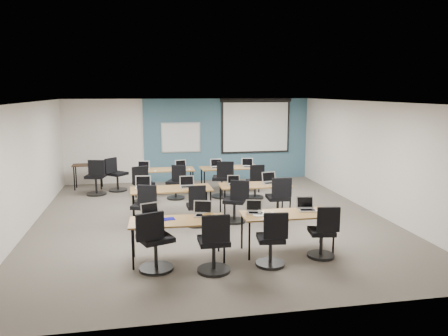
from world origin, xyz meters
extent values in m
cube|color=#6B6354|center=(0.00, 0.00, 0.00)|extent=(8.00, 9.00, 0.02)
cube|color=white|center=(0.00, 0.00, 2.70)|extent=(8.00, 9.00, 0.02)
cube|color=beige|center=(0.00, 4.50, 1.35)|extent=(8.00, 0.04, 2.70)
cube|color=beige|center=(0.00, -4.50, 1.35)|extent=(8.00, 0.04, 2.70)
cube|color=beige|center=(-4.00, 0.00, 1.35)|extent=(0.04, 9.00, 2.70)
cube|color=beige|center=(4.00, 0.00, 1.35)|extent=(0.04, 9.00, 2.70)
cube|color=#3D5977|center=(1.25, 4.47, 1.35)|extent=(5.50, 0.04, 2.70)
cube|color=silver|center=(-0.30, 4.43, 1.45)|extent=(1.28, 0.02, 0.98)
cube|color=white|center=(-0.30, 4.42, 1.45)|extent=(1.20, 0.02, 0.90)
cube|color=black|center=(2.20, 4.41, 1.80)|extent=(2.32, 0.03, 1.82)
cube|color=white|center=(2.20, 4.40, 1.76)|extent=(2.20, 0.02, 1.62)
cylinder|color=black|center=(2.20, 4.40, 2.64)|extent=(2.40, 0.10, 0.10)
cube|color=#935D2C|center=(-0.97, -2.38, 0.71)|extent=(1.67, 0.69, 0.03)
cylinder|color=black|center=(-1.74, -2.67, 0.35)|extent=(0.04, 0.04, 0.70)
cylinder|color=black|center=(-0.19, -2.67, 0.35)|extent=(0.04, 0.04, 0.70)
cylinder|color=black|center=(-1.74, -2.09, 0.35)|extent=(0.04, 0.04, 0.70)
cylinder|color=black|center=(-0.19, -2.09, 0.35)|extent=(0.04, 0.04, 0.70)
cube|color=olive|center=(1.06, -2.32, 0.71)|extent=(1.70, 0.71, 0.03)
cylinder|color=black|center=(0.27, -2.61, 0.35)|extent=(0.04, 0.04, 0.70)
cylinder|color=black|center=(1.85, -2.61, 0.35)|extent=(0.04, 0.04, 0.70)
cylinder|color=black|center=(0.27, -2.02, 0.35)|extent=(0.04, 0.04, 0.70)
cylinder|color=black|center=(1.85, -2.02, 0.35)|extent=(0.04, 0.04, 0.70)
cube|color=#9A5A2F|center=(-0.91, 0.17, 0.71)|extent=(1.86, 0.77, 0.03)
cylinder|color=black|center=(-1.78, -0.16, 0.35)|extent=(0.04, 0.04, 0.70)
cylinder|color=black|center=(-0.04, -0.16, 0.35)|extent=(0.04, 0.04, 0.70)
cylinder|color=black|center=(-1.78, 0.50, 0.35)|extent=(0.04, 0.04, 0.70)
cylinder|color=black|center=(-0.04, 0.50, 0.35)|extent=(0.04, 0.04, 0.70)
cube|color=#8F623E|center=(1.10, 0.22, 0.71)|extent=(1.71, 0.71, 0.03)
cylinder|color=black|center=(0.31, -0.07, 0.35)|extent=(0.04, 0.04, 0.70)
cylinder|color=black|center=(1.90, -0.07, 0.35)|extent=(0.04, 0.04, 0.70)
cylinder|color=black|center=(0.31, 0.52, 0.35)|extent=(0.04, 0.04, 0.70)
cylinder|color=black|center=(1.90, 0.52, 0.35)|extent=(0.04, 0.04, 0.70)
cube|color=brown|center=(-0.95, 2.70, 0.71)|extent=(1.72, 0.72, 0.03)
cylinder|color=black|center=(-1.76, 2.40, 0.35)|extent=(0.04, 0.04, 0.70)
cylinder|color=black|center=(-0.15, 2.40, 0.35)|extent=(0.04, 0.04, 0.70)
cylinder|color=black|center=(-1.76, 3.00, 0.35)|extent=(0.04, 0.04, 0.70)
cylinder|color=black|center=(-0.15, 3.00, 0.35)|extent=(0.04, 0.04, 0.70)
cube|color=#97603F|center=(0.98, 2.70, 0.71)|extent=(1.74, 0.72, 0.03)
cylinder|color=black|center=(0.18, 2.40, 0.35)|extent=(0.04, 0.04, 0.70)
cylinder|color=black|center=(1.79, 2.40, 0.35)|extent=(0.04, 0.04, 0.70)
cylinder|color=black|center=(0.18, 3.01, 0.35)|extent=(0.04, 0.04, 0.70)
cylinder|color=black|center=(1.79, 3.01, 0.35)|extent=(0.04, 0.04, 0.70)
cube|color=#B7B6BA|center=(-1.44, -2.19, 0.74)|extent=(0.33, 0.24, 0.02)
cube|color=black|center=(-1.44, -2.21, 0.75)|extent=(0.28, 0.14, 0.00)
cube|color=#B7B6BA|center=(-1.44, -2.06, 0.87)|extent=(0.33, 0.06, 0.23)
cube|color=black|center=(-1.44, -2.07, 0.87)|extent=(0.29, 0.04, 0.19)
ellipsoid|color=white|center=(-1.26, -2.22, 0.74)|extent=(0.09, 0.11, 0.04)
cylinder|color=black|center=(-1.36, -2.74, 0.03)|extent=(0.58, 0.58, 0.05)
cylinder|color=black|center=(-1.36, -2.74, 0.25)|extent=(0.06, 0.06, 0.51)
cube|color=black|center=(-1.36, -2.74, 0.55)|extent=(0.51, 0.51, 0.08)
cube|color=black|center=(-1.45, -2.96, 0.83)|extent=(0.46, 0.06, 0.44)
cube|color=silver|center=(-0.48, -2.22, 0.74)|extent=(0.34, 0.25, 0.02)
cube|color=black|center=(-0.48, -2.24, 0.75)|extent=(0.29, 0.14, 0.00)
cube|color=silver|center=(-0.48, -2.09, 0.87)|extent=(0.34, 0.06, 0.23)
cube|color=black|center=(-0.48, -2.10, 0.87)|extent=(0.30, 0.04, 0.19)
ellipsoid|color=white|center=(-0.29, -2.31, 0.74)|extent=(0.07, 0.11, 0.04)
cylinder|color=black|center=(-0.43, -2.98, 0.03)|extent=(0.55, 0.55, 0.05)
cylinder|color=black|center=(-0.43, -2.98, 0.24)|extent=(0.06, 0.06, 0.49)
cube|color=black|center=(-0.43, -2.98, 0.53)|extent=(0.49, 0.49, 0.08)
cube|color=black|center=(-0.43, -3.21, 0.81)|extent=(0.45, 0.06, 0.44)
cube|color=silver|center=(0.47, -2.22, 0.74)|extent=(0.30, 0.22, 0.02)
cube|color=black|center=(0.47, -2.24, 0.75)|extent=(0.25, 0.13, 0.00)
cube|color=silver|center=(0.47, -2.11, 0.86)|extent=(0.30, 0.06, 0.21)
cube|color=black|center=(0.47, -2.11, 0.86)|extent=(0.26, 0.04, 0.17)
ellipsoid|color=white|center=(0.78, -2.26, 0.74)|extent=(0.08, 0.11, 0.04)
cylinder|color=black|center=(0.56, -2.90, 0.03)|extent=(0.50, 0.50, 0.05)
cylinder|color=black|center=(0.56, -2.90, 0.22)|extent=(0.06, 0.06, 0.44)
cube|color=black|center=(0.56, -2.90, 0.48)|extent=(0.44, 0.44, 0.08)
cube|color=black|center=(0.59, -3.10, 0.76)|extent=(0.41, 0.06, 0.44)
cube|color=silver|center=(1.48, -2.22, 0.74)|extent=(0.32, 0.23, 0.02)
cube|color=black|center=(1.48, -2.24, 0.75)|extent=(0.27, 0.14, 0.00)
cube|color=silver|center=(1.48, -2.09, 0.86)|extent=(0.32, 0.06, 0.22)
cube|color=black|center=(1.48, -2.10, 0.86)|extent=(0.28, 0.04, 0.18)
ellipsoid|color=white|center=(1.63, -2.33, 0.74)|extent=(0.07, 0.10, 0.03)
cylinder|color=black|center=(1.57, -2.69, 0.03)|extent=(0.49, 0.49, 0.05)
cylinder|color=black|center=(1.57, -2.69, 0.22)|extent=(0.06, 0.06, 0.43)
cube|color=black|center=(1.57, -2.69, 0.47)|extent=(0.43, 0.43, 0.08)
cube|color=black|center=(1.60, -2.89, 0.75)|extent=(0.39, 0.06, 0.44)
cube|color=silver|center=(-1.54, 0.29, 0.74)|extent=(0.36, 0.26, 0.02)
cube|color=black|center=(-1.54, 0.27, 0.75)|extent=(0.30, 0.15, 0.00)
cube|color=silver|center=(-1.54, 0.43, 0.88)|extent=(0.36, 0.07, 0.25)
cube|color=black|center=(-1.54, 0.42, 0.88)|extent=(0.32, 0.05, 0.20)
ellipsoid|color=white|center=(-1.30, 0.10, 0.74)|extent=(0.08, 0.11, 0.04)
cylinder|color=black|center=(-1.54, -0.41, 0.03)|extent=(0.51, 0.51, 0.05)
cylinder|color=black|center=(-1.54, -0.41, 0.23)|extent=(0.06, 0.06, 0.45)
cube|color=black|center=(-1.54, -0.41, 0.49)|extent=(0.45, 0.45, 0.08)
cube|color=black|center=(-1.47, -0.60, 0.77)|extent=(0.41, 0.06, 0.44)
cube|color=#B9B9BE|center=(-0.53, 0.18, 0.74)|extent=(0.33, 0.24, 0.02)
cube|color=black|center=(-0.53, 0.16, 0.75)|extent=(0.28, 0.14, 0.00)
cube|color=#B9B9BE|center=(-0.53, 0.31, 0.87)|extent=(0.33, 0.06, 0.23)
cube|color=black|center=(-0.53, 0.30, 0.87)|extent=(0.29, 0.04, 0.19)
ellipsoid|color=white|center=(-0.32, 0.05, 0.74)|extent=(0.08, 0.11, 0.03)
cylinder|color=black|center=(-0.40, -0.46, 0.03)|extent=(0.46, 0.46, 0.05)
cylinder|color=black|center=(-0.40, -0.46, 0.20)|extent=(0.06, 0.06, 0.41)
cube|color=black|center=(-0.40, -0.46, 0.45)|extent=(0.41, 0.41, 0.08)
cube|color=black|center=(-0.41, -0.64, 0.73)|extent=(0.37, 0.06, 0.44)
cube|color=#B4B4B8|center=(0.59, 0.20, 0.74)|extent=(0.30, 0.22, 0.02)
cube|color=black|center=(0.59, 0.18, 0.75)|extent=(0.25, 0.13, 0.00)
cube|color=#B4B4B8|center=(0.59, 0.32, 0.86)|extent=(0.30, 0.06, 0.21)
cube|color=black|center=(0.59, 0.31, 0.86)|extent=(0.26, 0.04, 0.17)
ellipsoid|color=white|center=(0.76, 0.13, 0.74)|extent=(0.09, 0.12, 0.04)
cylinder|color=black|center=(0.48, -0.34, 0.03)|extent=(0.52, 0.52, 0.05)
cylinder|color=black|center=(0.48, -0.34, 0.23)|extent=(0.06, 0.06, 0.46)
cube|color=black|center=(0.48, -0.34, 0.50)|extent=(0.46, 0.46, 0.08)
cube|color=black|center=(0.55, -0.53, 0.78)|extent=(0.42, 0.06, 0.44)
cube|color=#B7B7B7|center=(1.49, 0.24, 0.74)|extent=(0.36, 0.26, 0.02)
cube|color=black|center=(1.49, 0.22, 0.75)|extent=(0.30, 0.15, 0.00)
cube|color=#B7B7B7|center=(1.49, 0.38, 0.88)|extent=(0.36, 0.07, 0.24)
cube|color=black|center=(1.49, 0.38, 0.88)|extent=(0.31, 0.05, 0.20)
ellipsoid|color=white|center=(1.61, 0.17, 0.74)|extent=(0.06, 0.10, 0.03)
cylinder|color=black|center=(1.50, -0.35, 0.03)|extent=(0.56, 0.56, 0.05)
cylinder|color=black|center=(1.50, -0.35, 0.25)|extent=(0.06, 0.06, 0.49)
cube|color=black|center=(1.50, -0.35, 0.53)|extent=(0.49, 0.49, 0.08)
cube|color=black|center=(1.51, -0.58, 0.81)|extent=(0.45, 0.06, 0.44)
cube|color=#B6B6B9|center=(-1.52, 2.62, 0.74)|extent=(0.33, 0.24, 0.02)
cube|color=black|center=(-1.52, 2.60, 0.75)|extent=(0.28, 0.14, 0.00)
cube|color=#B6B6B9|center=(-1.52, 2.75, 0.87)|extent=(0.33, 0.06, 0.23)
cube|color=black|center=(-1.52, 2.75, 0.87)|extent=(0.29, 0.04, 0.19)
ellipsoid|color=white|center=(-1.20, 2.43, 0.74)|extent=(0.07, 0.10, 0.03)
cylinder|color=black|center=(-1.54, 1.86, 0.03)|extent=(0.54, 0.54, 0.05)
cylinder|color=black|center=(-1.54, 1.86, 0.24)|extent=(0.06, 0.06, 0.47)
cube|color=black|center=(-1.54, 1.86, 0.51)|extent=(0.47, 0.47, 0.08)
cube|color=black|center=(-1.61, 1.66, 0.79)|extent=(0.43, 0.06, 0.44)
cube|color=#A6A5AF|center=(-0.46, 2.61, 0.74)|extent=(0.33, 0.24, 0.02)
cube|color=black|center=(-0.46, 2.59, 0.75)|extent=(0.28, 0.14, 0.00)
cube|color=#A6A5AF|center=(-0.46, 2.74, 0.87)|extent=(0.33, 0.06, 0.23)
cube|color=black|center=(-0.46, 2.73, 0.87)|extent=(0.29, 0.04, 0.19)
ellipsoid|color=white|center=(-0.24, 2.50, 0.74)|extent=(0.08, 0.11, 0.04)
cylinder|color=black|center=(-0.67, 2.08, 0.03)|extent=(0.49, 0.49, 0.05)
cylinder|color=black|center=(-0.67, 2.08, 0.22)|extent=(0.06, 0.06, 0.43)
cube|color=black|center=(-0.67, 2.08, 0.47)|extent=(0.43, 0.43, 0.08)
cube|color=black|center=(-0.59, 1.90, 0.75)|extent=(0.39, 0.06, 0.44)
cube|color=silver|center=(0.58, 2.62, 0.74)|extent=(0.33, 0.24, 0.02)
cube|color=black|center=(0.58, 2.60, 0.75)|extent=(0.28, 0.14, 0.00)
cube|color=silver|center=(0.58, 2.75, 0.87)|extent=(0.33, 0.06, 0.23)
cube|color=black|center=(0.58, 2.75, 0.87)|extent=(0.29, 0.04, 0.19)
ellipsoid|color=white|center=(0.69, 2.47, 0.74)|extent=(0.08, 0.11, 0.03)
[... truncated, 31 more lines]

